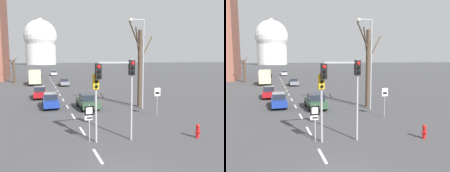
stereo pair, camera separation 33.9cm
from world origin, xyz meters
TOP-DOWN VIEW (x-y plane):
  - lane_stripe_0 at (0.00, 3.55)m, footprint 0.16×2.00m
  - lane_stripe_1 at (0.00, 8.05)m, footprint 0.16×2.00m
  - lane_stripe_2 at (0.00, 12.55)m, footprint 0.16×2.00m
  - lane_stripe_3 at (0.00, 17.05)m, footprint 0.16×2.00m
  - lane_stripe_4 at (0.00, 21.55)m, footprint 0.16×2.00m
  - lane_stripe_5 at (0.00, 26.05)m, footprint 0.16×2.00m
  - lane_stripe_6 at (0.00, 30.55)m, footprint 0.16×2.00m
  - lane_stripe_7 at (0.00, 35.05)m, footprint 0.16×2.00m
  - lane_stripe_8 at (0.00, 39.55)m, footprint 0.16×2.00m
  - lane_stripe_9 at (0.00, 44.05)m, footprint 0.16×2.00m
  - lane_stripe_10 at (0.00, 48.55)m, footprint 0.16×2.00m
  - lane_stripe_11 at (0.00, 53.05)m, footprint 0.16×2.00m
  - lane_stripe_12 at (0.00, 57.55)m, footprint 0.16×2.00m
  - lane_stripe_13 at (0.00, 62.05)m, footprint 0.16×2.00m
  - traffic_signal_centre_tall at (0.43, 5.55)m, footprint 0.36×0.34m
  - traffic_signal_near_right at (1.98, 5.24)m, footprint 2.57×0.34m
  - route_sign_post at (0.06, 5.84)m, footprint 0.60×0.08m
  - speed_limit_sign at (7.47, 10.07)m, footprint 0.60×0.08m
  - fire_hydrant at (7.17, 4.13)m, footprint 0.40×0.34m
  - street_lamp_right at (7.34, 13.38)m, footprint 1.72×0.36m
  - sedan_near_left at (-2.89, 23.82)m, footprint 1.76×4.01m
  - sedan_near_right at (1.80, 69.08)m, footprint 1.95×4.34m
  - sedan_mid_centre at (-3.10, 61.94)m, footprint 1.74×4.20m
  - sedan_far_left at (-1.81, 17.28)m, footprint 1.68×4.31m
  - sedan_far_right at (2.02, 15.46)m, footprint 1.94×4.34m
  - sedan_distant_centre at (1.89, 37.99)m, footprint 1.79×4.59m
  - delivery_truck at (-3.73, 41.88)m, footprint 2.44×7.20m
  - bare_tree_left_near at (-8.43, 47.32)m, footprint 2.49×2.26m
  - bare_tree_right_near at (7.80, 14.56)m, footprint 4.01×3.12m
  - capitol_dome at (0.00, 251.09)m, footprint 35.85×35.85m

SIDE VIEW (x-z plane):
  - lane_stripe_0 at x=0.00m, z-range 0.00..0.01m
  - lane_stripe_1 at x=0.00m, z-range 0.00..0.01m
  - lane_stripe_2 at x=0.00m, z-range 0.00..0.01m
  - lane_stripe_3 at x=0.00m, z-range 0.00..0.01m
  - lane_stripe_4 at x=0.00m, z-range 0.00..0.01m
  - lane_stripe_5 at x=0.00m, z-range 0.00..0.01m
  - lane_stripe_6 at x=0.00m, z-range 0.00..0.01m
  - lane_stripe_7 at x=0.00m, z-range 0.00..0.01m
  - lane_stripe_8 at x=0.00m, z-range 0.00..0.01m
  - lane_stripe_9 at x=0.00m, z-range 0.00..0.01m
  - lane_stripe_10 at x=0.00m, z-range 0.00..0.01m
  - lane_stripe_11 at x=0.00m, z-range 0.00..0.01m
  - lane_stripe_12 at x=0.00m, z-range 0.00..0.01m
  - lane_stripe_13 at x=0.00m, z-range 0.00..0.01m
  - fire_hydrant at x=7.17m, z-range 0.04..1.00m
  - sedan_distant_centre at x=1.89m, z-range 0.01..1.54m
  - sedan_far_left at x=-1.81m, z-range 0.00..1.62m
  - sedan_far_right at x=2.02m, z-range 0.00..1.63m
  - sedan_near_left at x=-2.89m, z-range 0.00..1.67m
  - sedan_mid_centre at x=-3.10m, z-range 0.02..1.67m
  - sedan_near_right at x=1.80m, z-range -0.02..1.75m
  - route_sign_post at x=0.06m, z-range 0.43..2.83m
  - delivery_truck at x=-3.73m, z-range 0.13..3.27m
  - speed_limit_sign at x=7.47m, z-range 0.49..3.23m
  - bare_tree_left_near at x=-8.43m, z-range -0.10..5.84m
  - traffic_signal_centre_tall at x=0.43m, z-range 0.91..5.43m
  - traffic_signal_near_right at x=1.98m, z-range 1.40..6.77m
  - bare_tree_right_near at x=7.80m, z-range 0.12..9.37m
  - street_lamp_right at x=7.34m, z-range 0.92..10.42m
  - capitol_dome at x=0.00m, z-range -0.65..49.99m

